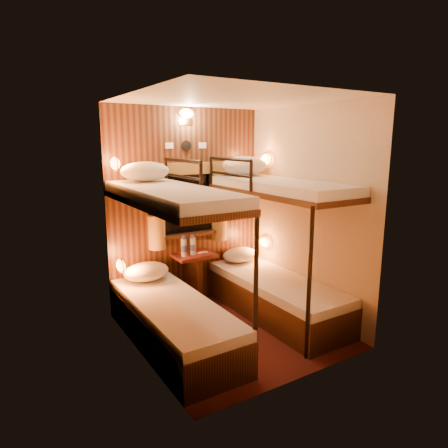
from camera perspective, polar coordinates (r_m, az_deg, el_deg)
floor at (r=4.45m, az=1.10°, el=-14.97°), size 2.10×2.10×0.00m
ceiling at (r=3.99m, az=1.24°, el=17.48°), size 2.10×2.10×0.00m
wall_back at (r=4.96m, az=-5.42°, el=2.40°), size 2.40×0.00×2.40m
wall_front at (r=3.24m, az=11.27°, el=-2.79°), size 2.40×0.00×2.40m
wall_left at (r=3.62m, az=-12.25°, el=-1.30°), size 0.00×2.40×2.40m
wall_right at (r=4.66m, az=11.56°, el=1.62°), size 0.00×2.40×2.40m
back_panel at (r=4.94m, az=-5.35°, el=2.38°), size 2.00×0.03×2.40m
bunk_left at (r=4.00m, az=-7.36°, el=-9.51°), size 0.72×1.90×1.82m
bunk_right at (r=4.64m, az=7.45°, el=-6.45°), size 0.72×1.90×1.82m
window at (r=4.92m, az=-5.18°, el=2.11°), size 1.00×0.12×0.79m
curtains at (r=4.88m, az=-5.03°, el=3.01°), size 1.10×0.22×1.00m
back_fixtures at (r=4.85m, az=-5.40°, el=14.60°), size 0.54×0.09×0.48m
reading_lamps at (r=4.64m, az=-3.51°, el=2.29°), size 2.00×0.20×1.25m
table at (r=4.97m, az=-4.22°, el=-6.88°), size 0.50×0.34×0.66m
bottle_left at (r=4.79m, az=-5.77°, el=-3.34°), size 0.07×0.07×0.25m
bottle_right at (r=4.83m, az=-4.51°, el=-3.21°), size 0.07×0.07×0.25m
sachet_a at (r=4.95m, az=-2.84°, el=-4.05°), size 0.10×0.08×0.01m
sachet_b at (r=4.92m, az=-3.44°, el=-4.16°), size 0.10×0.09×0.01m
pillow_lower_left at (r=4.61m, az=-11.04°, el=-6.69°), size 0.52×0.37×0.20m
pillow_lower_right at (r=5.22m, az=2.29°, el=-4.39°), size 0.48×0.34×0.19m
pillow_upper_left at (r=4.31m, az=-11.21°, el=7.39°), size 0.52×0.37×0.21m
pillow_upper_right at (r=4.95m, az=2.96°, el=8.32°), size 0.60×0.43×0.23m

